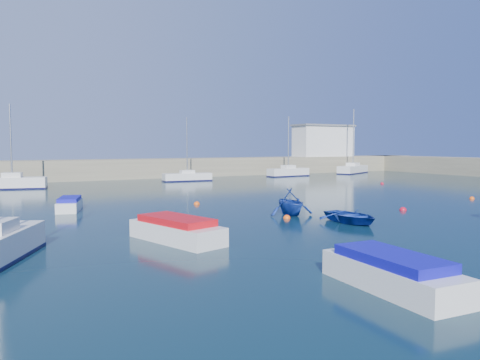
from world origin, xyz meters
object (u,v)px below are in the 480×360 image
sailboat_6 (187,177)px  dinghy_center (351,216)px  sailboat_5 (12,182)px  sailboat_8 (353,169)px  motorboat_0 (176,230)px  harbor_office (323,142)px  motorboat_1 (70,204)px  dinghy_left (291,202)px  sailboat_7 (288,172)px  motorboat_3 (392,273)px

sailboat_6 → dinghy_center: (-3.71, -33.97, -0.16)m
sailboat_5 → sailboat_8: size_ratio=0.84×
motorboat_0 → dinghy_center: size_ratio=1.47×
harbor_office → motorboat_1: (-44.78, -29.00, -4.67)m
harbor_office → dinghy_left: (-32.78, -37.97, -4.26)m
sailboat_7 → motorboat_3: bearing=144.4°
sailboat_8 → harbor_office: bearing=-8.6°
sailboat_8 → dinghy_left: bearing=106.5°
dinghy_center → motorboat_3: bearing=-126.9°
sailboat_8 → motorboat_1: sailboat_8 is taller
sailboat_6 → motorboat_1: (-17.04, -20.88, -0.12)m
dinghy_center → dinghy_left: (-1.33, 4.13, 0.46)m
harbor_office → motorboat_3: bearing=-126.7°
sailboat_8 → dinghy_center: 49.53m
sailboat_5 → dinghy_left: (14.67, -28.33, 0.18)m
harbor_office → sailboat_8: size_ratio=0.98×
sailboat_5 → harbor_office: bearing=-65.0°
harbor_office → dinghy_center: 52.76m
motorboat_1 → dinghy_center: size_ratio=1.07×
motorboat_1 → motorboat_3: 23.95m
motorboat_3 → motorboat_0: bearing=111.4°
sailboat_7 → sailboat_5: bearing=90.3°
sailboat_8 → dinghy_left: sailboat_8 is taller
sailboat_5 → motorboat_0: sailboat_5 is taller
sailboat_8 → dinghy_center: sailboat_8 is taller
sailboat_8 → motorboat_1: (-46.55, -23.65, -0.24)m
motorboat_1 → motorboat_3: size_ratio=0.80×
sailboat_5 → sailboat_6: (19.71, 1.52, -0.12)m
motorboat_1 → sailboat_7: bearing=50.0°
sailboat_8 → motorboat_0: (-43.83, -36.88, -0.14)m
motorboat_0 → motorboat_1: size_ratio=1.37×
dinghy_center → sailboat_5: bearing=115.6°
sailboat_7 → sailboat_8: bearing=-89.7°
sailboat_7 → dinghy_left: size_ratio=2.67×
sailboat_7 → motorboat_3: sailboat_7 is taller
sailboat_6 → dinghy_left: (-5.03, -29.84, 0.30)m
harbor_office → sailboat_6: bearing=-163.7°
sailboat_6 → sailboat_7: 16.35m
sailboat_7 → dinghy_left: sailboat_7 is taller
sailboat_5 → motorboat_0: 33.03m
motorboat_0 → motorboat_1: (-2.71, 13.23, -0.11)m
motorboat_1 → sailboat_8: bearing=42.9°
harbor_office → dinghy_center: bearing=-126.8°
motorboat_3 → dinghy_center: bearing=57.3°
sailboat_6 → sailboat_5: bearing=98.7°
motorboat_3 → sailboat_5: bearing=105.0°
dinghy_center → dinghy_left: size_ratio=1.15×
sailboat_7 → sailboat_6: bearing=91.0°
motorboat_1 → dinghy_left: dinghy_left is taller
motorboat_3 → harbor_office: bearing=56.9°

